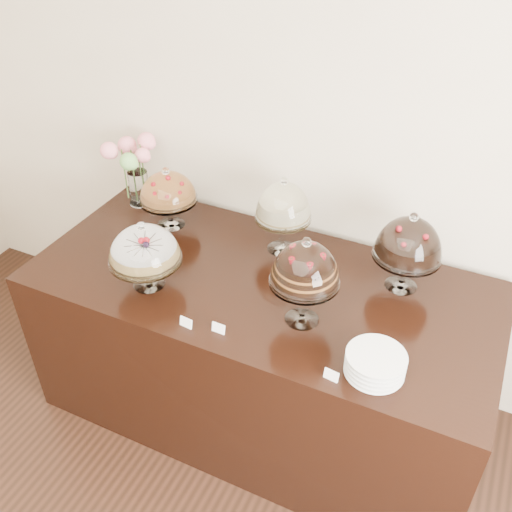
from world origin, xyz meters
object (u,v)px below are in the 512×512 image
at_px(cake_stand_sugar_sponge, 144,248).
at_px(cake_stand_cheesecake, 283,205).
at_px(cake_stand_dark_choco, 409,242).
at_px(flower_vase, 133,164).
at_px(cake_stand_fruit_tart, 168,190).
at_px(display_counter, 260,349).
at_px(plate_stack, 375,364).
at_px(cake_stand_choco_layer, 305,268).

relative_size(cake_stand_sugar_sponge, cake_stand_cheesecake, 0.84).
relative_size(cake_stand_dark_choco, flower_vase, 1.01).
xyz_separation_m(cake_stand_cheesecake, flower_vase, (-0.92, 0.07, -0.02)).
bearing_deg(cake_stand_fruit_tart, display_counter, -20.28).
xyz_separation_m(display_counter, plate_stack, (0.64, -0.32, 0.50)).
xyz_separation_m(flower_vase, plate_stack, (1.58, -0.68, -0.19)).
xyz_separation_m(cake_stand_fruit_tart, flower_vase, (-0.30, 0.12, 0.03)).
xyz_separation_m(cake_stand_sugar_sponge, plate_stack, (1.10, -0.08, -0.16)).
relative_size(cake_stand_cheesecake, cake_stand_fruit_tart, 1.20).
relative_size(cake_stand_sugar_sponge, cake_stand_choco_layer, 0.80).
xyz_separation_m(cake_stand_cheesecake, plate_stack, (0.65, -0.61, -0.21)).
bearing_deg(cake_stand_sugar_sponge, display_counter, 27.59).
bearing_deg(cake_stand_dark_choco, cake_stand_cheesecake, 176.68).
distance_m(cake_stand_fruit_tart, plate_stack, 1.41).
bearing_deg(cake_stand_cheesecake, cake_stand_dark_choco, -3.32).
height_order(cake_stand_dark_choco, plate_stack, cake_stand_dark_choco).
height_order(display_counter, cake_stand_cheesecake, cake_stand_cheesecake).
height_order(display_counter, cake_stand_sugar_sponge, cake_stand_sugar_sponge).
height_order(cake_stand_sugar_sponge, flower_vase, flower_vase).
distance_m(cake_stand_cheesecake, cake_stand_fruit_tart, 0.63).
bearing_deg(cake_stand_sugar_sponge, cake_stand_choco_layer, 6.32).
height_order(display_counter, cake_stand_fruit_tart, cake_stand_fruit_tart).
height_order(cake_stand_fruit_tart, plate_stack, cake_stand_fruit_tart).
bearing_deg(cake_stand_fruit_tart, cake_stand_cheesecake, 4.46).
height_order(cake_stand_choco_layer, plate_stack, cake_stand_choco_layer).
xyz_separation_m(cake_stand_dark_choco, plate_stack, (0.04, -0.58, -0.20)).
bearing_deg(cake_stand_choco_layer, plate_stack, -24.24).
xyz_separation_m(cake_stand_choco_layer, plate_stack, (0.37, -0.16, -0.23)).
xyz_separation_m(cake_stand_dark_choco, cake_stand_fruit_tart, (-1.25, -0.01, -0.04)).
bearing_deg(plate_stack, cake_stand_fruit_tart, 156.30).
bearing_deg(cake_stand_dark_choco, display_counter, -157.44).
height_order(display_counter, flower_vase, flower_vase).
distance_m(display_counter, cake_stand_choco_layer, 0.80).
bearing_deg(cake_stand_fruit_tart, cake_stand_sugar_sponge, -69.34).
distance_m(cake_stand_choco_layer, plate_stack, 0.46).
height_order(cake_stand_sugar_sponge, plate_stack, cake_stand_sugar_sponge).
relative_size(cake_stand_choco_layer, cake_stand_fruit_tart, 1.25).
height_order(cake_stand_fruit_tart, flower_vase, flower_vase).
bearing_deg(flower_vase, cake_stand_sugar_sponge, -51.61).
bearing_deg(cake_stand_choco_layer, cake_stand_dark_choco, 51.12).
bearing_deg(cake_stand_cheesecake, cake_stand_choco_layer, -57.36).
bearing_deg(cake_stand_fruit_tart, cake_stand_choco_layer, -23.49).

